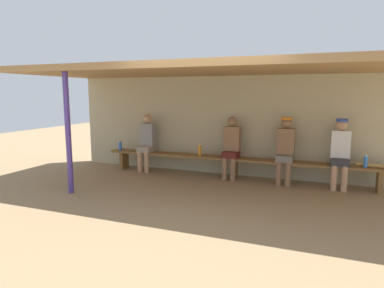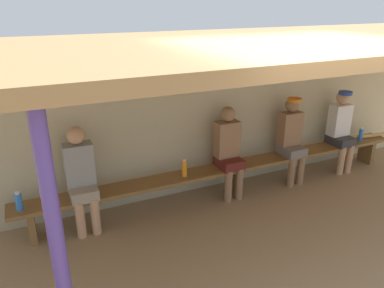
% 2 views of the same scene
% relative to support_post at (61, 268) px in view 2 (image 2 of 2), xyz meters
% --- Properties ---
extents(ground_plane, '(24.00, 24.00, 0.00)m').
position_rel_support_post_xyz_m(ground_plane, '(2.55, 0.55, -1.10)').
color(ground_plane, '#937754').
extents(back_wall, '(8.00, 0.20, 2.20)m').
position_rel_support_post_xyz_m(back_wall, '(2.55, 2.55, 0.00)').
color(back_wall, '#B7AD8C').
rests_on(back_wall, ground).
extents(dugout_roof, '(8.00, 2.80, 0.12)m').
position_rel_support_post_xyz_m(dugout_roof, '(2.55, 1.25, 1.16)').
color(dugout_roof, '#9E7547').
rests_on(dugout_roof, back_wall).
extents(support_post, '(0.10, 0.10, 2.20)m').
position_rel_support_post_xyz_m(support_post, '(0.00, 0.00, 0.00)').
color(support_post, '#4C388C').
rests_on(support_post, ground).
extents(bench, '(6.00, 0.36, 0.46)m').
position_rel_support_post_xyz_m(bench, '(2.55, 2.10, -0.71)').
color(bench, brown).
rests_on(bench, ground).
extents(player_leftmost, '(0.34, 0.42, 1.34)m').
position_rel_support_post_xyz_m(player_leftmost, '(4.60, 2.10, -0.35)').
color(player_leftmost, '#333338').
rests_on(player_leftmost, ground).
extents(player_near_post, '(0.34, 0.42, 1.34)m').
position_rel_support_post_xyz_m(player_near_post, '(0.43, 2.10, -0.37)').
color(player_near_post, gray).
rests_on(player_near_post, ground).
extents(player_in_blue, '(0.34, 0.42, 1.34)m').
position_rel_support_post_xyz_m(player_in_blue, '(2.48, 2.10, -0.37)').
color(player_in_blue, '#591E19').
rests_on(player_in_blue, ground).
extents(player_in_white, '(0.34, 0.42, 1.34)m').
position_rel_support_post_xyz_m(player_in_white, '(3.59, 2.10, -0.35)').
color(player_in_white, slate).
rests_on(player_in_white, ground).
extents(water_bottle_orange, '(0.07, 0.07, 0.23)m').
position_rel_support_post_xyz_m(water_bottle_orange, '(5.04, 2.06, -0.53)').
color(water_bottle_orange, blue).
rests_on(water_bottle_orange, bench).
extents(water_bottle_green, '(0.08, 0.08, 0.23)m').
position_rel_support_post_xyz_m(water_bottle_green, '(-0.29, 2.07, -0.53)').
color(water_bottle_green, blue).
rests_on(water_bottle_green, bench).
extents(water_bottle_clear, '(0.07, 0.07, 0.26)m').
position_rel_support_post_xyz_m(water_bottle_clear, '(1.77, 2.07, -0.52)').
color(water_bottle_clear, orange).
rests_on(water_bottle_clear, bench).
extents(baseball_bat, '(0.81, 0.16, 0.07)m').
position_rel_support_post_xyz_m(baseball_bat, '(5.29, 2.10, -0.61)').
color(baseball_bat, tan).
rests_on(baseball_bat, bench).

